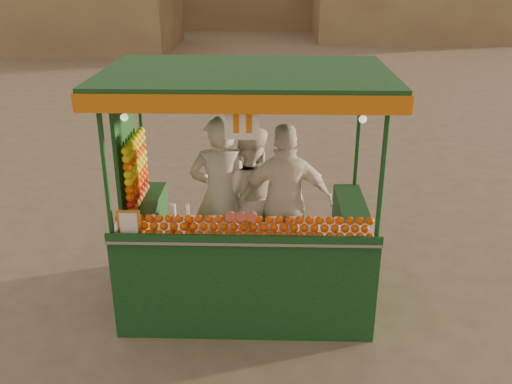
{
  "coord_description": "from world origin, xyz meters",
  "views": [
    {
      "loc": [
        0.38,
        -5.44,
        3.7
      ],
      "look_at": [
        0.22,
        0.26,
        1.33
      ],
      "focal_mm": 39.31,
      "sensor_mm": 36.0,
      "label": 1
    }
  ],
  "objects_px": {
    "vendor_left": "(220,196)",
    "vendor_middle": "(249,196)",
    "vendor_right": "(286,202)",
    "juice_cart": "(240,236)"
  },
  "relations": [
    {
      "from": "juice_cart",
      "to": "vendor_middle",
      "type": "distance_m",
      "value": 0.55
    },
    {
      "from": "vendor_left",
      "to": "vendor_right",
      "type": "height_order",
      "value": "vendor_left"
    },
    {
      "from": "vendor_middle",
      "to": "vendor_left",
      "type": "bearing_deg",
      "value": 38.44
    },
    {
      "from": "vendor_left",
      "to": "vendor_middle",
      "type": "bearing_deg",
      "value": -155.23
    },
    {
      "from": "vendor_left",
      "to": "vendor_right",
      "type": "distance_m",
      "value": 0.74
    },
    {
      "from": "vendor_right",
      "to": "vendor_left",
      "type": "bearing_deg",
      "value": -11.23
    },
    {
      "from": "vendor_left",
      "to": "vendor_right",
      "type": "xyz_separation_m",
      "value": [
        0.74,
        -0.09,
        -0.03
      ]
    },
    {
      "from": "juice_cart",
      "to": "vendor_middle",
      "type": "height_order",
      "value": "juice_cart"
    },
    {
      "from": "juice_cart",
      "to": "vendor_right",
      "type": "bearing_deg",
      "value": 18.74
    },
    {
      "from": "juice_cart",
      "to": "vendor_middle",
      "type": "bearing_deg",
      "value": 79.36
    }
  ]
}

